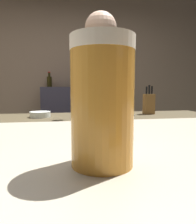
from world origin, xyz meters
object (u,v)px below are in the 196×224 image
Objects in this scene: knife_block at (149,103)px; bottle_hot_sauce at (49,81)px; mixing_bowl at (40,114)px; bottle_vinegar at (73,82)px; bartender at (101,115)px; pint_glass_far at (106,102)px; chefs_knife at (122,115)px.

bottle_hot_sauce reaches higher than knife_block.
bottle_vinegar is at bearing 74.99° from mixing_bowl.
mixing_bowl is (-1.05, -0.07, -0.08)m from knife_block.
bartender reaches higher than bottle_vinegar.
pint_glass_far is at bearing -92.05° from bottle_vinegar.
bottle_vinegar reaches higher than knife_block.
bottle_vinegar is at bearing 118.54° from knife_block.
mixing_bowl is at bearing 48.05° from bartender.
knife_block is 1.24× the size of bottle_hot_sauce.
mixing_bowl is 0.85× the size of bottle_vinegar.
bartender is 5.85× the size of knife_block.
pint_glass_far is 3.02m from bottle_vinegar.
knife_block reaches higher than chefs_knife.
knife_block is 1.47m from bottle_vinegar.
chefs_knife is 1.03× the size of bottle_hot_sauce.
bottle_hot_sauce is at bearing 14.95° from bartender.
mixing_bowl is at bearing 98.52° from pint_glass_far.
bottle_hot_sauce is (-0.47, 1.87, 0.30)m from bartender.
bottle_vinegar reaches higher than pint_glass_far.
pint_glass_far is at bearing -81.48° from mixing_bowl.
chefs_knife is (-0.30, -0.10, -0.10)m from knife_block.
knife_block is at bearing -61.46° from bottle_vinegar.
bartender reaches higher than knife_block.
pint_glass_far is (-0.80, -1.74, 0.13)m from knife_block.
pint_glass_far reaches higher than chefs_knife.
bartender is at bearing -42.80° from mixing_bowl.
mixing_bowl is 1.26× the size of pint_glass_far.
bottle_vinegar is (-0.11, 1.77, 0.29)m from bartender.
bottle_hot_sauce is at bearing 94.59° from pint_glass_far.
bartender is 9.32× the size of mixing_bowl.
chefs_knife is 1.68m from bottle_hot_sauce.
pint_glass_far is 0.62× the size of bottle_hot_sauce.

